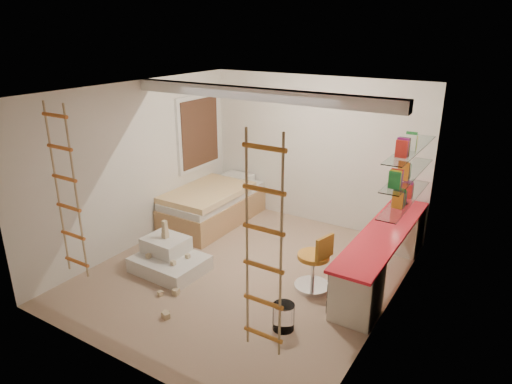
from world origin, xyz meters
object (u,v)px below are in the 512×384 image
Objects in this scene: bed at (213,205)px; swivel_chair at (314,269)px; desk at (383,253)px; play_platform at (169,258)px.

swivel_chair reaches higher than bed.
play_platform is at bearing -153.51° from desk.
desk is 3.37× the size of swivel_chair.
swivel_chair is at bearing 17.23° from play_platform.
bed is 1.79m from play_platform.
play_platform is (0.47, -1.72, -0.16)m from bed.
desk is 1.01m from swivel_chair.
bed reaches higher than play_platform.
desk is 1.40× the size of bed.
play_platform is at bearing -162.77° from swivel_chair.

